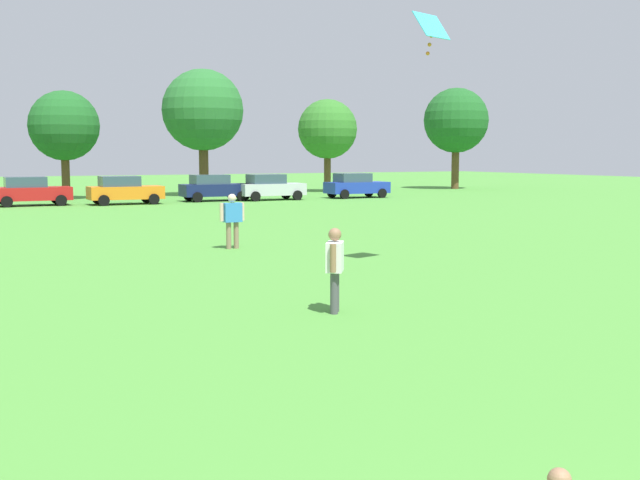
{
  "coord_description": "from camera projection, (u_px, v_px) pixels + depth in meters",
  "views": [
    {
      "loc": [
        -3.93,
        -1.29,
        2.97
      ],
      "look_at": [
        1.16,
        8.88,
        1.72
      ],
      "focal_mm": 43.74,
      "sensor_mm": 36.0,
      "label": 1
    }
  ],
  "objects": [
    {
      "name": "ground_plane",
      "position": [
        47.0,
        232.0,
        29.88
      ],
      "size": [
        160.0,
        160.0,
        0.0
      ],
      "primitive_type": "plane",
      "color": "#4C9338"
    },
    {
      "name": "adult_bystander",
      "position": [
        335.0,
        263.0,
        14.57
      ],
      "size": [
        0.54,
        0.66,
        1.61
      ],
      "rotation": [
        0.0,
        0.0,
        4.13
      ],
      "color": "#4C4C51",
      "rests_on": "ground"
    },
    {
      "name": "bystander_near_trees",
      "position": [
        232.0,
        216.0,
        24.5
      ],
      "size": [
        0.82,
        0.34,
        1.73
      ],
      "rotation": [
        0.0,
        0.0,
        0.03
      ],
      "color": "#8C7259",
      "rests_on": "ground"
    },
    {
      "name": "kite",
      "position": [
        431.0,
        29.0,
        19.54
      ],
      "size": [
        1.13,
        0.79,
        1.07
      ],
      "color": "#3FBFE5"
    },
    {
      "name": "parked_car_red_2",
      "position": [
        30.0,
        191.0,
        44.97
      ],
      "size": [
        4.3,
        2.02,
        1.68
      ],
      "color": "red",
      "rests_on": "ground"
    },
    {
      "name": "parked_car_orange_3",
      "position": [
        124.0,
        190.0,
        46.23
      ],
      "size": [
        4.3,
        2.02,
        1.68
      ],
      "color": "orange",
      "rests_on": "ground"
    },
    {
      "name": "parked_car_navy_4",
      "position": [
        214.0,
        188.0,
        49.58
      ],
      "size": [
        4.3,
        2.02,
        1.68
      ],
      "color": "#141E4C",
      "rests_on": "ground"
    },
    {
      "name": "parked_car_silver_5",
      "position": [
        270.0,
        187.0,
        50.53
      ],
      "size": [
        4.3,
        2.02,
        1.68
      ],
      "color": "silver",
      "rests_on": "ground"
    },
    {
      "name": "parked_car_blue_6",
      "position": [
        356.0,
        185.0,
        53.21
      ],
      "size": [
        4.3,
        2.02,
        1.68
      ],
      "color": "#1E38AD",
      "rests_on": "ground"
    },
    {
      "name": "tree_center_left",
      "position": [
        64.0,
        126.0,
        50.88
      ],
      "size": [
        4.56,
        4.56,
        7.11
      ],
      "color": "brown",
      "rests_on": "ground"
    },
    {
      "name": "tree_center_right",
      "position": [
        203.0,
        110.0,
        55.01
      ],
      "size": [
        5.75,
        5.75,
        8.96
      ],
      "color": "brown",
      "rests_on": "ground"
    },
    {
      "name": "tree_right",
      "position": [
        327.0,
        129.0,
        61.33
      ],
      "size": [
        4.67,
        4.67,
        7.28
      ],
      "color": "brown",
      "rests_on": "ground"
    },
    {
      "name": "tree_far_right",
      "position": [
        456.0,
        121.0,
        66.5
      ],
      "size": [
        5.52,
        5.52,
        8.6
      ],
      "color": "brown",
      "rests_on": "ground"
    }
  ]
}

